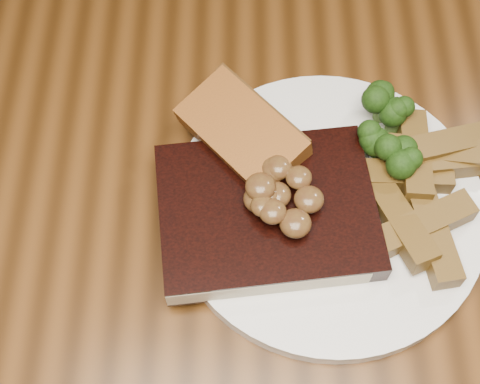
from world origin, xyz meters
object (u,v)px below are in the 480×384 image
(garlic_bread, at_px, (242,144))
(potato_wedges, at_px, (415,183))
(dining_table, at_px, (245,258))
(plate, at_px, (327,207))
(steak, at_px, (267,212))

(garlic_bread, bearing_deg, potato_wedges, 32.76)
(dining_table, distance_m, plate, 0.12)
(dining_table, xyz_separation_m, potato_wedges, (0.15, 0.02, 0.12))
(potato_wedges, bearing_deg, dining_table, -170.94)
(steak, distance_m, garlic_bread, 0.07)
(garlic_bread, bearing_deg, steak, -25.42)
(steak, bearing_deg, garlic_bread, 100.33)
(dining_table, bearing_deg, garlic_bread, 92.91)
(steak, bearing_deg, potato_wedges, 5.78)
(plate, height_order, steak, steak)
(steak, distance_m, potato_wedges, 0.14)
(plate, distance_m, garlic_bread, 0.10)
(dining_table, relative_size, plate, 5.73)
(steak, xyz_separation_m, garlic_bread, (-0.02, 0.07, -0.00))
(steak, relative_size, garlic_bread, 1.62)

